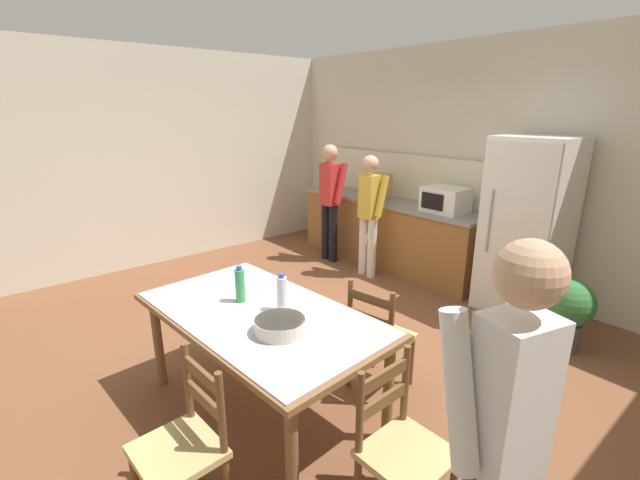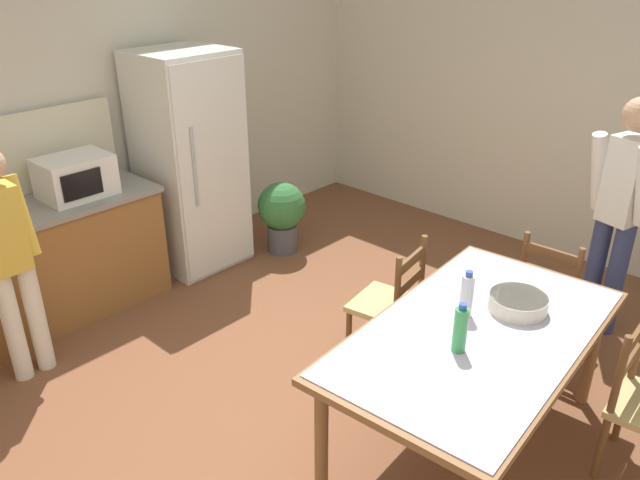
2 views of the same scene
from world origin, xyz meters
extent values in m
plane|color=brown|center=(0.00, 0.00, 0.00)|extent=(8.32, 8.32, 0.00)
cube|color=beige|center=(0.00, 2.66, 1.45)|extent=(6.52, 0.12, 2.90)
cube|color=beige|center=(3.26, 0.00, 1.45)|extent=(0.12, 5.20, 2.90)
cube|color=silver|center=(0.84, 2.20, 0.93)|extent=(0.74, 0.68, 1.86)
cube|color=silver|center=(0.84, 1.85, 0.93)|extent=(0.71, 0.02, 1.78)
cylinder|color=#A5AAB2|center=(0.61, 1.83, 1.02)|extent=(0.02, 0.02, 0.65)
cube|color=white|center=(-0.17, 2.21, 1.06)|extent=(0.50, 0.38, 0.30)
cube|color=black|center=(-0.22, 2.01, 1.06)|extent=(0.30, 0.01, 0.19)
cylinder|color=brown|center=(1.27, -1.16, 0.37)|extent=(0.07, 0.07, 0.74)
cylinder|color=brown|center=(-0.40, -0.46, 0.37)|extent=(0.07, 0.07, 0.74)
cylinder|color=brown|center=(1.21, -0.35, 0.37)|extent=(0.07, 0.07, 0.74)
cube|color=brown|center=(0.43, -0.81, 0.76)|extent=(1.88, 1.13, 0.04)
cube|color=#B7B2CC|center=(0.43, -0.81, 0.78)|extent=(1.81, 1.08, 0.01)
cylinder|color=green|center=(0.20, -0.83, 0.91)|extent=(0.07, 0.07, 0.24)
cylinder|color=#2D51B2|center=(0.20, -0.83, 1.04)|extent=(0.04, 0.04, 0.03)
cylinder|color=silver|center=(0.51, -0.68, 0.91)|extent=(0.07, 0.07, 0.24)
cylinder|color=#2D51B2|center=(0.51, -0.68, 1.04)|extent=(0.04, 0.04, 0.03)
cylinder|color=beige|center=(0.75, -0.87, 0.83)|extent=(0.32, 0.32, 0.09)
cylinder|color=beige|center=(0.75, -0.87, 0.87)|extent=(0.31, 0.31, 0.02)
cylinder|color=brown|center=(0.94, 0.25, 0.21)|extent=(0.04, 0.04, 0.41)
cylinder|color=brown|center=(0.58, 0.19, 0.21)|extent=(0.04, 0.04, 0.41)
cylinder|color=brown|center=(0.99, -0.09, 0.21)|extent=(0.04, 0.04, 0.41)
cylinder|color=brown|center=(0.63, -0.15, 0.21)|extent=(0.04, 0.04, 0.41)
cube|color=tan|center=(0.79, 0.05, 0.43)|extent=(0.48, 0.46, 0.04)
cylinder|color=brown|center=(0.99, -0.09, 0.68)|extent=(0.04, 0.04, 0.46)
cylinder|color=brown|center=(0.63, -0.15, 0.68)|extent=(0.04, 0.04, 0.46)
cube|color=brown|center=(0.81, -0.12, 0.81)|extent=(0.36, 0.08, 0.07)
cube|color=brown|center=(0.81, -0.12, 0.66)|extent=(0.36, 0.08, 0.07)
cylinder|color=brown|center=(1.84, -0.91, 0.21)|extent=(0.04, 0.04, 0.41)
cylinder|color=brown|center=(1.83, -0.55, 0.21)|extent=(0.04, 0.04, 0.41)
cylinder|color=brown|center=(1.50, -0.92, 0.21)|extent=(0.04, 0.04, 0.41)
cylinder|color=brown|center=(1.49, -0.56, 0.21)|extent=(0.04, 0.04, 0.41)
cube|color=tan|center=(1.67, -0.73, 0.43)|extent=(0.41, 0.43, 0.04)
cylinder|color=brown|center=(1.50, -0.92, 0.68)|extent=(0.04, 0.04, 0.46)
cylinder|color=brown|center=(1.49, -0.56, 0.68)|extent=(0.04, 0.04, 0.46)
cube|color=brown|center=(1.50, -0.74, 0.81)|extent=(0.03, 0.36, 0.07)
cube|color=brown|center=(1.50, -0.74, 0.66)|extent=(0.03, 0.36, 0.07)
cylinder|color=brown|center=(0.71, -1.46, 0.21)|extent=(0.04, 0.04, 0.41)
cylinder|color=brown|center=(1.07, -1.44, 0.21)|extent=(0.04, 0.04, 0.41)
cylinder|color=brown|center=(0.71, -1.46, 0.68)|extent=(0.04, 0.04, 0.46)
cylinder|color=brown|center=(1.07, -1.44, 0.68)|extent=(0.04, 0.04, 0.46)
cube|color=brown|center=(0.89, -1.45, 0.81)|extent=(0.36, 0.04, 0.07)
cube|color=brown|center=(0.89, -1.45, 0.66)|extent=(0.36, 0.04, 0.07)
cylinder|color=silver|center=(-1.01, 1.68, 0.39)|extent=(0.12, 0.12, 0.78)
cylinder|color=silver|center=(-0.85, 1.68, 0.39)|extent=(0.12, 0.12, 0.78)
cube|color=gold|center=(-0.93, 1.68, 1.05)|extent=(0.22, 0.18, 0.55)
cylinder|color=gold|center=(-0.77, 1.74, 1.08)|extent=(0.09, 0.21, 0.53)
cylinder|color=navy|center=(2.17, -0.97, 0.43)|extent=(0.13, 0.13, 0.86)
cylinder|color=navy|center=(2.21, -0.81, 0.43)|extent=(0.13, 0.13, 0.86)
cube|color=white|center=(2.19, -0.89, 1.16)|extent=(0.26, 0.29, 0.61)
cylinder|color=white|center=(2.17, -0.71, 1.19)|extent=(0.25, 0.16, 0.58)
cylinder|color=#4C4C51|center=(1.49, 1.76, 0.13)|extent=(0.28, 0.28, 0.26)
sphere|color=#337038|center=(1.49, 1.76, 0.45)|extent=(0.44, 0.44, 0.44)
camera|label=1|loc=(2.72, -2.20, 2.11)|focal=24.00mm
camera|label=2|loc=(-2.15, -2.05, 2.63)|focal=35.00mm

